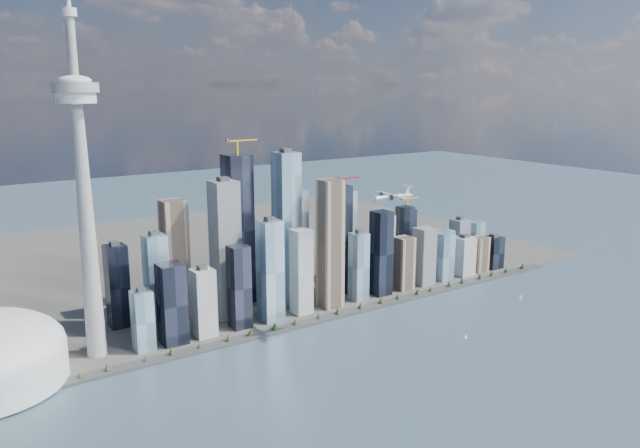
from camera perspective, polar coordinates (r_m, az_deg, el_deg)
ground at (r=788.75m, az=9.16°, el=-14.57°), size 4000.00×4000.00×0.00m
seawall at (r=967.60m, az=-1.09°, el=-8.99°), size 1100.00×22.00×4.00m
land at (r=1348.93m, az=-11.54°, el=-2.99°), size 1400.00×900.00×3.00m
shoreline_trees at (r=965.13m, az=-1.09°, el=-8.62°), size 960.53×7.20×8.80m
skyscraper_cluster at (r=1041.47m, az=-0.95°, el=-2.61°), size 736.00×142.00×272.28m
needle_tower at (r=846.27m, az=-20.84°, el=3.47°), size 56.00×56.00×550.50m
airplane at (r=875.14m, az=6.63°, el=2.53°), size 69.81×61.75×17.02m
sailboat_west at (r=937.78m, az=13.16°, el=-10.01°), size 6.24×2.98×8.66m
sailboat_east at (r=1127.07m, az=17.88°, el=-6.39°), size 7.03×3.52×9.79m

